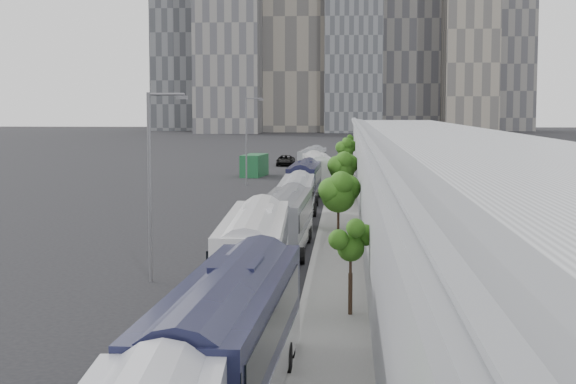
# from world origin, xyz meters

# --- Properties ---
(sidewalk) EXTENTS (10.00, 170.00, 0.12)m
(sidewalk) POSITION_xyz_m (9.00, 55.00, 0.06)
(sidewalk) COLOR gray
(sidewalk) RESTS_ON ground
(lane_line) EXTENTS (0.12, 160.00, 0.02)m
(lane_line) POSITION_xyz_m (-1.50, 55.00, 0.01)
(lane_line) COLOR gold
(lane_line) RESTS_ON ground
(depot) EXTENTS (12.45, 160.40, 7.20)m
(depot) POSITION_xyz_m (12.99, 55.00, 3.51)
(depot) COLOR gray
(depot) RESTS_ON ground
(bus_1) EXTENTS (3.29, 14.03, 4.07)m
(bus_1) POSITION_xyz_m (2.73, 19.79, 1.72)
(bus_1) COLOR #161832
(bus_1) RESTS_ON ground
(bus_2) EXTENTS (3.39, 13.91, 4.03)m
(bus_2) POSITION_xyz_m (1.82, 35.36, 1.70)
(bus_2) COLOR silver
(bus_2) RESTS_ON ground
(bus_3) EXTENTS (2.81, 12.58, 3.66)m
(bus_3) POSITION_xyz_m (2.33, 48.29, 1.54)
(bus_3) COLOR slate
(bus_3) RESTS_ON ground
(bus_4) EXTENTS (2.71, 12.12, 3.53)m
(bus_4) POSITION_xyz_m (2.23, 62.28, 1.49)
(bus_4) COLOR #AAACB4
(bus_4) RESTS_ON ground
(bus_5) EXTENTS (2.84, 12.72, 3.71)m
(bus_5) POSITION_xyz_m (2.09, 77.66, 1.56)
(bus_5) COLOR black
(bus_5) RESTS_ON ground
(bus_6) EXTENTS (3.81, 13.36, 3.85)m
(bus_6) POSITION_xyz_m (2.80, 89.47, 1.63)
(bus_6) COLOR silver
(bus_6) RESTS_ON ground
(bus_7) EXTENTS (3.19, 12.99, 3.77)m
(bus_7) POSITION_xyz_m (1.68, 105.89, 1.59)
(bus_7) COLOR gray
(bus_7) RESTS_ON ground
(tree_1) EXTENTS (1.14, 1.14, 3.67)m
(tree_1) POSITION_xyz_m (6.23, 31.44, 3.00)
(tree_1) COLOR black
(tree_1) RESTS_ON ground
(tree_2) EXTENTS (2.42, 2.42, 4.18)m
(tree_2) POSITION_xyz_m (5.46, 56.60, 2.96)
(tree_2) COLOR black
(tree_2) RESTS_ON ground
(tree_3) EXTENTS (2.47, 2.47, 4.41)m
(tree_3) POSITION_xyz_m (5.57, 80.32, 3.17)
(tree_3) COLOR black
(tree_3) RESTS_ON ground
(tree_4) EXTENTS (1.93, 1.93, 4.87)m
(tree_4) POSITION_xyz_m (5.84, 101.42, 3.87)
(tree_4) COLOR black
(tree_4) RESTS_ON ground
(tree_5) EXTENTS (1.15, 1.15, 4.17)m
(tree_5) POSITION_xyz_m (6.22, 129.58, 3.47)
(tree_5) COLOR black
(tree_5) RESTS_ON ground
(street_lamp_near) EXTENTS (2.04, 0.22, 9.49)m
(street_lamp_near) POSITION_xyz_m (-3.57, 38.25, 5.44)
(street_lamp_near) COLOR #59595E
(street_lamp_near) RESTS_ON ground
(street_lamp_far) EXTENTS (2.04, 0.22, 9.87)m
(street_lamp_far) POSITION_xyz_m (-5.08, 93.33, 5.64)
(street_lamp_far) COLOR #59595E
(street_lamp_far) RESTS_ON ground
(shipping_container) EXTENTS (3.13, 6.53, 2.79)m
(shipping_container) POSITION_xyz_m (-5.81, 106.99, 1.40)
(shipping_container) COLOR #154726
(shipping_container) RESTS_ON ground
(suv) EXTENTS (2.73, 5.80, 1.60)m
(suv) POSITION_xyz_m (-3.26, 127.76, 0.80)
(suv) COLOR black
(suv) RESTS_ON ground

